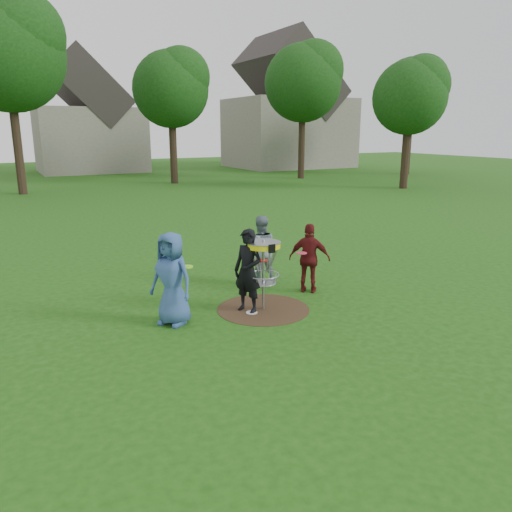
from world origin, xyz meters
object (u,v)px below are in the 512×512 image
player_maroon (310,258)px  player_black (248,271)px  player_grey (260,250)px  player_blue (172,279)px  disc_golf_basket (263,258)px

player_maroon → player_black: bearing=55.4°
player_black → player_grey: (1.06, 1.49, -0.03)m
player_blue → disc_golf_basket: bearing=50.7°
player_black → player_maroon: 1.74m
disc_golf_basket → player_maroon: bearing=19.3°
player_blue → player_black: 1.47m
player_blue → player_maroon: 3.18m
player_black → player_maroon: bearing=75.8°
player_black → player_maroon: (1.68, 0.44, -0.06)m
player_grey → player_maroon: 1.22m
player_black → disc_golf_basket: 0.38m
player_black → player_grey: 1.82m
player_grey → player_maroon: (0.63, -1.05, -0.03)m
player_maroon → disc_golf_basket: bearing=60.1°
player_maroon → player_grey: bearing=-18.3°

